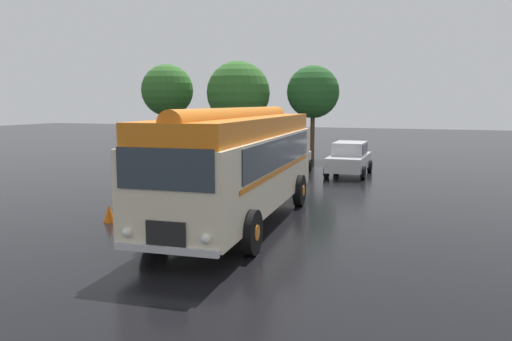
{
  "coord_description": "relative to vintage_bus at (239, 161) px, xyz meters",
  "views": [
    {
      "loc": [
        5.37,
        -13.58,
        3.62
      ],
      "look_at": [
        -0.16,
        1.83,
        1.4
      ],
      "focal_mm": 35.0,
      "sensor_mm": 36.0,
      "label": 1
    }
  ],
  "objects": [
    {
      "name": "car_near_left",
      "position": [
        -1.48,
        10.53,
        -1.05
      ],
      "size": [
        2.18,
        4.31,
        1.66
      ],
      "color": "silver",
      "rests_on": "ground"
    },
    {
      "name": "ground_plane",
      "position": [
        0.16,
        -0.32,
        -1.89
      ],
      "size": [
        120.0,
        120.0,
        0.0
      ],
      "primitive_type": "plane",
      "color": "black"
    },
    {
      "name": "vintage_bus",
      "position": [
        0.0,
        0.0,
        0.0
      ],
      "size": [
        3.34,
        10.26,
        3.49
      ],
      "color": "beige",
      "rests_on": "ground"
    },
    {
      "name": "tree_centre",
      "position": [
        -1.94,
        17.68,
        2.37
      ],
      "size": [
        3.35,
        3.35,
        6.0
      ],
      "color": "#4C3823",
      "rests_on": "ground"
    },
    {
      "name": "traffic_cone",
      "position": [
        -3.74,
        -1.38,
        -1.62
      ],
      "size": [
        0.36,
        0.36,
        0.55
      ],
      "primitive_type": "cone",
      "color": "orange",
      "rests_on": "ground"
    },
    {
      "name": "tree_left_of_centre",
      "position": [
        -6.91,
        17.09,
        2.36
      ],
      "size": [
        4.18,
        4.18,
        6.37
      ],
      "color": "#4C3823",
      "rests_on": "ground"
    },
    {
      "name": "car_mid_left",
      "position": [
        1.52,
        11.27,
        -1.05
      ],
      "size": [
        1.97,
        4.2,
        1.66
      ],
      "color": "#B7BABF",
      "rests_on": "ground"
    },
    {
      "name": "tree_far_left",
      "position": [
        -12.06,
        16.91,
        2.53
      ],
      "size": [
        3.58,
        3.58,
        6.28
      ],
      "color": "#4C3823",
      "rests_on": "ground"
    }
  ]
}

